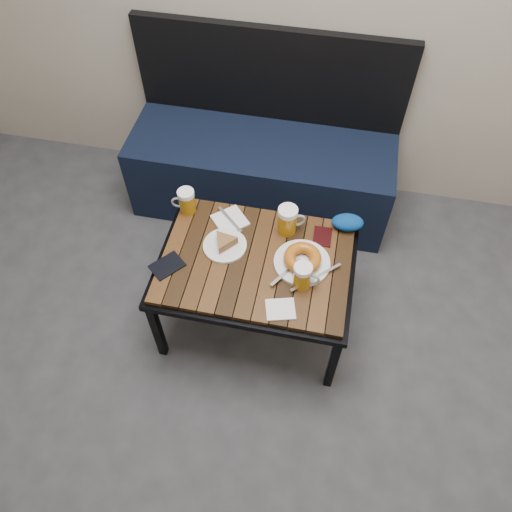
% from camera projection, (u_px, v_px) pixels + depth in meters
% --- Properties ---
extents(room_shell, '(4.00, 4.00, 4.00)m').
position_uv_depth(room_shell, '(218.00, 33.00, 0.81)').
color(room_shell, gray).
rests_on(room_shell, ground).
extents(bench, '(1.40, 0.50, 0.95)m').
position_uv_depth(bench, '(262.00, 165.00, 2.75)').
color(bench, black).
rests_on(bench, ground).
extents(cafe_table, '(0.84, 0.62, 0.47)m').
position_uv_depth(cafe_table, '(256.00, 266.00, 2.15)').
color(cafe_table, black).
rests_on(cafe_table, ground).
extents(beer_mug_left, '(0.11, 0.08, 0.12)m').
position_uv_depth(beer_mug_left, '(186.00, 201.00, 2.23)').
color(beer_mug_left, '#A26D0D').
rests_on(beer_mug_left, cafe_table).
extents(beer_mug_centre, '(0.13, 0.11, 0.14)m').
position_uv_depth(beer_mug_centre, '(288.00, 220.00, 2.16)').
color(beer_mug_centre, '#A26D0D').
rests_on(beer_mug_centre, cafe_table).
extents(beer_mug_right, '(0.11, 0.08, 0.12)m').
position_uv_depth(beer_mug_right, '(303.00, 276.00, 1.99)').
color(beer_mug_right, '#A26D0D').
rests_on(beer_mug_right, cafe_table).
extents(plate_pie, '(0.19, 0.19, 0.05)m').
position_uv_depth(plate_pie, '(225.00, 243.00, 2.14)').
color(plate_pie, white).
rests_on(plate_pie, cafe_table).
extents(plate_bagel, '(0.28, 0.28, 0.07)m').
position_uv_depth(plate_bagel, '(302.00, 260.00, 2.08)').
color(plate_bagel, white).
rests_on(plate_bagel, cafe_table).
extents(napkin_left, '(0.19, 0.19, 0.01)m').
position_uv_depth(napkin_left, '(230.00, 220.00, 2.24)').
color(napkin_left, white).
rests_on(napkin_left, cafe_table).
extents(napkin_right, '(0.14, 0.12, 0.01)m').
position_uv_depth(napkin_right, '(280.00, 309.00, 1.97)').
color(napkin_right, white).
rests_on(napkin_right, cafe_table).
extents(passport_navy, '(0.16, 0.16, 0.01)m').
position_uv_depth(passport_navy, '(167.00, 266.00, 2.09)').
color(passport_navy, black).
rests_on(passport_navy, cafe_table).
extents(passport_burgundy, '(0.08, 0.11, 0.01)m').
position_uv_depth(passport_burgundy, '(322.00, 236.00, 2.19)').
color(passport_burgundy, black).
rests_on(passport_burgundy, cafe_table).
extents(knit_pouch, '(0.15, 0.11, 0.06)m').
position_uv_depth(knit_pouch, '(348.00, 222.00, 2.20)').
color(knit_pouch, '#050C86').
rests_on(knit_pouch, cafe_table).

